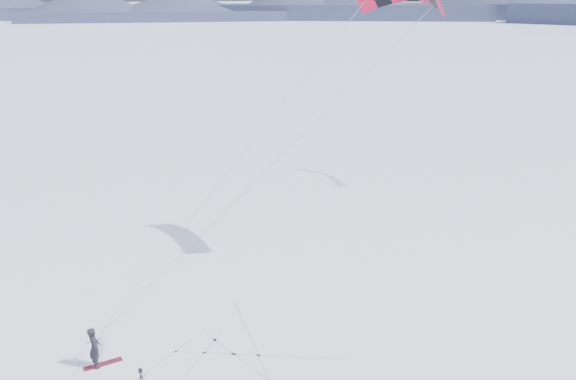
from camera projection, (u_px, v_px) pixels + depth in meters
horizon_hills at (132, 300)px, 18.23m from camera, size 704.84×706.81×10.35m
snowkiter at (97, 366)px, 22.24m from camera, size 0.49×0.68×1.75m
snowboard at (103, 364)px, 22.34m from camera, size 1.50×0.35×0.04m
tripod at (141, 380)px, 20.15m from camera, size 0.57×0.65×1.30m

